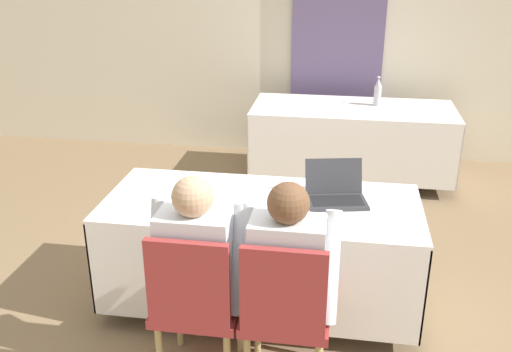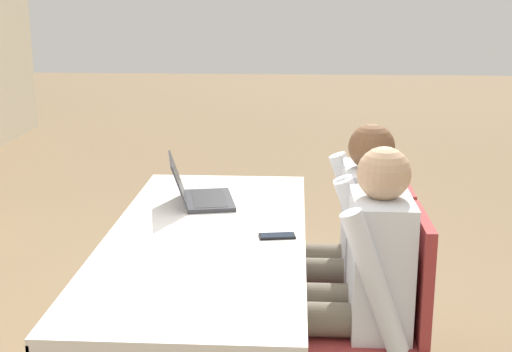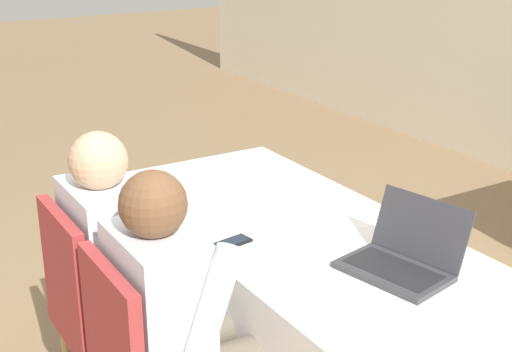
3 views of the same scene
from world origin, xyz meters
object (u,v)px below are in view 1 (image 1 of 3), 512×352
Objects in this scene: laptop at (336,194)px; person_white_shirt at (288,270)px; water_bottle at (378,92)px; chair_near_left at (196,301)px; person_checkered_shirt at (200,263)px; chair_near_right at (285,309)px; cell_phone at (249,223)px.

person_white_shirt is (-0.21, -0.70, -0.12)m from laptop.
chair_near_left is (-0.99, -3.03, -0.36)m from water_bottle.
person_white_shirt reaches higher than laptop.
person_checkered_shirt is (-0.66, -0.70, -0.12)m from laptop.
person_checkered_shirt is 0.45m from person_white_shirt.
laptop is 0.34× the size of person_white_shirt.
person_white_shirt is at bearing -90.00° from chair_near_right.
cell_phone is 2.73m from water_bottle.
laptop reaches higher than chair_near_right.
water_bottle is at bearing -100.33° from person_white_shirt.
cell_phone is 0.39m from person_checkered_shirt.
chair_near_right is at bearing -180.00° from chair_near_left.
person_white_shirt is (0.25, -0.32, -0.08)m from cell_phone.
person_checkered_shirt and person_white_shirt have the same top height.
person_checkered_shirt is at bearing 0.00° from person_white_shirt.
person_white_shirt is at bearing -118.42° from laptop.
person_checkered_shirt reaches higher than cell_phone.
chair_near_left is 0.77× the size of person_white_shirt.
person_white_shirt reaches higher than chair_near_right.
chair_near_right is at bearing 90.00° from person_white_shirt.
chair_near_right is (-0.53, -3.03, -0.36)m from water_bottle.
chair_near_left is at bearing 90.00° from person_checkered_shirt.
person_white_shirt is (-0.53, -2.93, -0.20)m from water_bottle.
person_checkered_shirt is (-0.00, 0.10, 0.16)m from chair_near_left.
chair_near_right is at bearing -99.99° from water_bottle.
person_checkered_shirt is at bearing -108.62° from water_bottle.
water_bottle reaches higher than cell_phone.
laptop is 0.74m from person_white_shirt.
cell_phone is 0.13× the size of person_white_shirt.
cell_phone is at bearing -122.12° from person_checkered_shirt.
person_white_shirt is (0.45, 0.10, 0.16)m from chair_near_left.
chair_near_right is (0.25, -0.42, -0.24)m from cell_phone.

